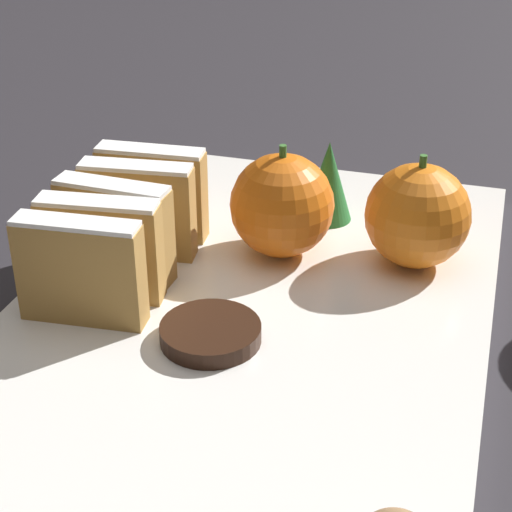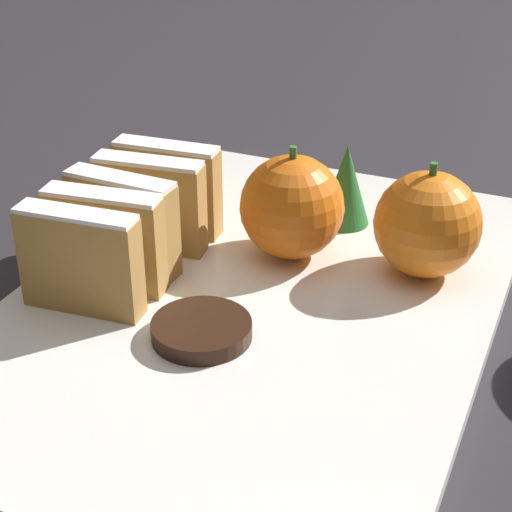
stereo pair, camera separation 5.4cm
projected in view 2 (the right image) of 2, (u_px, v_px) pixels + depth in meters
ground_plane at (256, 312)px, 0.56m from camera, size 6.00×6.00×0.00m
serving_platter at (256, 304)px, 0.56m from camera, size 0.30×0.44×0.01m
stollen_slice_front at (80, 261)px, 0.53m from camera, size 0.08×0.03×0.07m
stollen_slice_second at (105, 240)px, 0.55m from camera, size 0.08×0.03×0.07m
stollen_slice_third at (126, 221)px, 0.58m from camera, size 0.08×0.02×0.07m
stollen_slice_fourth at (150, 204)px, 0.60m from camera, size 0.08×0.03×0.07m
stollen_slice_fifth at (168, 188)px, 0.62m from camera, size 0.08×0.03×0.07m
orange_near at (288, 206)px, 0.59m from camera, size 0.07×0.07×0.08m
orange_far at (427, 224)px, 0.57m from camera, size 0.07×0.07×0.08m
chocolate_cookie at (202, 330)px, 0.51m from camera, size 0.06×0.06×0.01m
evergreen_sprig at (346, 185)px, 0.64m from camera, size 0.04×0.04×0.06m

